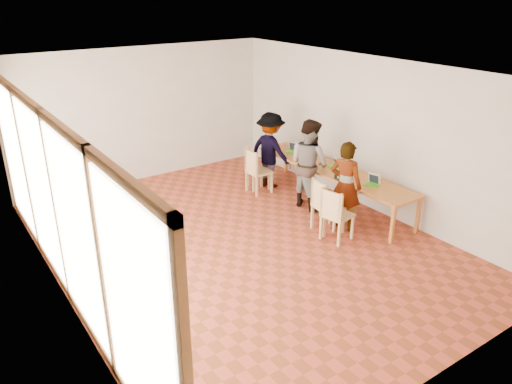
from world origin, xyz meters
The scene contains 25 objects.
ground centered at (0.00, 0.00, 0.00)m, with size 8.00×8.00×0.00m, color #AE402A.
wall_back centered at (0.00, 4.00, 1.50)m, with size 6.00×0.10×3.00m, color beige.
wall_front centered at (0.00, -4.00, 1.50)m, with size 6.00×0.10×3.00m, color beige.
wall_right centered at (3.00, 0.00, 1.50)m, with size 0.10×8.00×3.00m, color beige.
window_wall centered at (-2.96, 0.00, 1.50)m, with size 0.10×8.00×3.00m, color white.
ceiling centered at (0.00, 0.00, 3.02)m, with size 6.00×8.00×0.04m, color white.
communal_table centered at (2.50, 0.43, 0.70)m, with size 0.80×4.00×0.75m.
side_table centered at (-2.28, 2.65, 0.67)m, with size 0.90×0.90×0.75m.
chair_near centered at (1.38, -0.86, 0.60)m, with size 0.53×0.53×0.52m.
chair_mid centered at (1.47, -0.48, 0.62)m, with size 0.53×0.53×0.54m.
chair_far centered at (1.51, 1.75, 0.60)m, with size 0.46×0.46×0.52m.
chair_empty centered at (1.64, 1.98, 0.56)m, with size 0.52×0.52×0.49m.
chair_spare centered at (-1.74, 1.41, 0.52)m, with size 0.55×0.55×0.45m.
person_near centered at (1.90, -0.57, 0.84)m, with size 0.61×0.40×1.68m, color gray.
person_mid centered at (2.01, 0.59, 0.91)m, with size 0.88×0.69×1.82m, color gray.
person_far centered at (2.01, 1.88, 0.84)m, with size 1.09×0.63×1.69m, color gray.
laptop_near centered at (2.51, -0.66, 0.81)m, with size 0.28×0.30×0.22m.
laptop_mid centered at (2.61, 0.47, 0.80)m, with size 0.25×0.27×0.19m.
laptop_far centered at (2.54, 1.77, 0.81)m, with size 0.31×0.32×0.22m.
yellow_mug centered at (2.20, -0.12, 0.79)m, with size 0.11×0.11×0.09m, color #CFD012.
green_bottle centered at (2.40, 0.03, 0.89)m, with size 0.07×0.07×0.28m, color #178239.
clear_glass centered at (2.35, 1.00, 0.80)m, with size 0.07×0.07×0.09m, color silver.
condiment_cup centered at (2.69, 1.43, 0.78)m, with size 0.08×0.08×0.06m, color white.
pink_phone centered at (2.68, 2.23, 0.76)m, with size 0.05×0.10×0.01m, color #B92942.
black_pouch centered at (2.23, -0.14, 0.80)m, with size 0.16×0.26×0.09m, color black.
Camera 1 is at (-4.21, -6.54, 4.21)m, focal length 35.00 mm.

